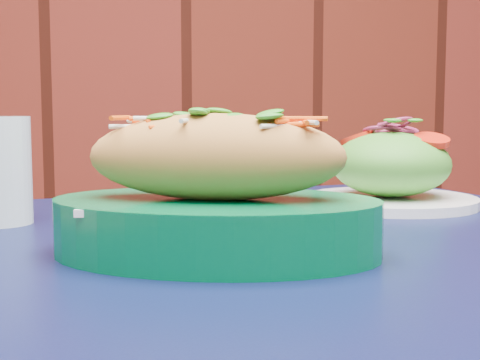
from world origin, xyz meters
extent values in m
cube|color=black|center=(-0.01, 1.63, 0.73)|extent=(0.95, 0.95, 0.03)
cube|color=white|center=(-0.10, 1.57, 0.80)|extent=(0.23, 0.16, 0.01)
ellipsoid|color=#CB8540|center=(-0.10, 1.57, 0.84)|extent=(0.24, 0.15, 0.07)
cylinder|color=white|center=(0.16, 1.84, 0.76)|extent=(0.23, 0.23, 0.01)
ellipsoid|color=#4C992D|center=(0.16, 1.84, 0.80)|extent=(0.15, 0.15, 0.09)
cylinder|color=red|center=(0.21, 1.81, 0.84)|extent=(0.05, 0.05, 0.01)
cylinder|color=red|center=(0.13, 1.87, 0.84)|extent=(0.05, 0.05, 0.01)
cylinder|color=red|center=(0.16, 1.88, 0.84)|extent=(0.05, 0.05, 0.01)
torus|color=maroon|center=(0.16, 1.84, 0.85)|extent=(0.06, 0.06, 0.01)
torus|color=maroon|center=(0.16, 1.84, 0.86)|extent=(0.06, 0.06, 0.01)
torus|color=maroon|center=(0.16, 1.84, 0.86)|extent=(0.06, 0.06, 0.01)
camera|label=1|loc=(-0.18, 1.01, 0.88)|focal=50.00mm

